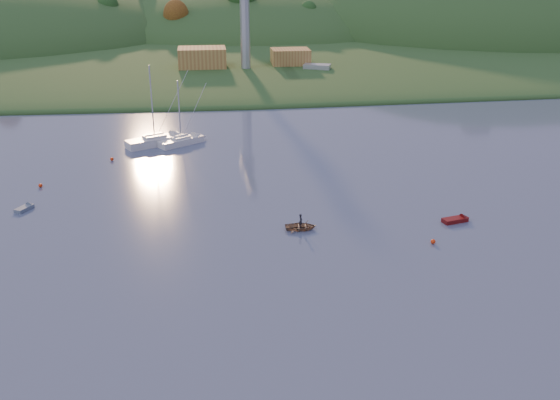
{
  "coord_description": "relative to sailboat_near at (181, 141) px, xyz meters",
  "views": [
    {
      "loc": [
        -8.23,
        -25.77,
        27.95
      ],
      "look_at": [
        -0.44,
        36.49,
        2.91
      ],
      "focal_mm": 40.0,
      "sensor_mm": 36.0,
      "label": 1
    }
  ],
  "objects": [
    {
      "name": "buoy_1",
      "position": [
        26.5,
        -39.02,
        -0.42
      ],
      "size": [
        0.5,
        0.5,
        0.5
      ],
      "primitive_type": "sphere",
      "color": "red",
      "rests_on": "ground"
    },
    {
      "name": "buoy_3",
      "position": [
        -9.73,
        -6.83,
        -0.42
      ],
      "size": [
        0.5,
        0.5,
        0.5
      ],
      "primitive_type": "sphere",
      "color": "red",
      "rests_on": "ground"
    },
    {
      "name": "canoe",
      "position": [
        13.52,
        -33.82,
        -0.32
      ],
      "size": [
        3.52,
        2.63,
        0.7
      ],
      "primitive_type": "imported",
      "rotation": [
        0.0,
        0.0,
        1.5
      ],
      "color": "#89694B",
      "rests_on": "ground"
    },
    {
      "name": "sailboat_far",
      "position": [
        -4.04,
        0.23,
        0.11
      ],
      "size": [
        9.08,
        6.51,
        12.31
      ],
      "rotation": [
        0.0,
        0.0,
        0.49
      ],
      "color": "silver",
      "rests_on": "ground"
    },
    {
      "name": "hill_right",
      "position": [
        106.91,
        126.27,
        -0.67
      ],
      "size": [
        150.0,
        130.0,
        60.0
      ],
      "primitive_type": "ellipsoid",
      "color": "#23461C",
      "rests_on": "ground"
    },
    {
      "name": "shed_east",
      "position": [
        24.91,
        55.27,
        3.73
      ],
      "size": [
        9.0,
        7.0,
        4.0
      ],
      "primitive_type": "cube",
      "color": "#A56E37",
      "rests_on": "wharf"
    },
    {
      "name": "sailboat_near",
      "position": [
        0.0,
        0.0,
        0.0
      ],
      "size": [
        7.17,
        5.88,
        10.01
      ],
      "rotation": [
        0.0,
        0.0,
        0.6
      ],
      "color": "silver",
      "rests_on": "ground"
    },
    {
      "name": "red_tender",
      "position": [
        31.49,
        -33.78,
        -0.43
      ],
      "size": [
        3.54,
        1.93,
        1.14
      ],
      "rotation": [
        0.0,
        0.0,
        0.25
      ],
      "color": "#5B0D0D",
      "rests_on": "ground"
    },
    {
      "name": "wharf",
      "position": [
        16.91,
        53.27,
        0.53
      ],
      "size": [
        42.0,
        16.0,
        2.4
      ],
      "primitive_type": "cube",
      "color": "slate",
      "rests_on": "ground"
    },
    {
      "name": "shore_slope",
      "position": [
        11.91,
        96.27,
        -0.67
      ],
      "size": [
        640.0,
        150.0,
        7.0
      ],
      "primitive_type": "ellipsoid",
      "color": "#23461C",
      "rests_on": "ground"
    },
    {
      "name": "hillside_trees",
      "position": [
        11.91,
        116.27,
        -0.67
      ],
      "size": [
        280.0,
        50.0,
        32.0
      ],
      "primitive_type": null,
      "color": "#204E1B",
      "rests_on": "ground"
    },
    {
      "name": "work_vessel",
      "position": [
        30.35,
        49.27,
        0.63
      ],
      "size": [
        15.13,
        9.79,
        3.66
      ],
      "rotation": [
        0.0,
        0.0,
        -0.36
      ],
      "color": "slate",
      "rests_on": "ground"
    },
    {
      "name": "paddler",
      "position": [
        13.52,
        -33.82,
        0.1
      ],
      "size": [
        0.41,
        0.59,
        1.55
      ],
      "primitive_type": "imported",
      "rotation": [
        0.0,
        0.0,
        1.5
      ],
      "color": "black",
      "rests_on": "ground"
    },
    {
      "name": "far_shore",
      "position": [
        11.91,
        161.27,
        -0.67
      ],
      "size": [
        620.0,
        220.0,
        1.5
      ],
      "primitive_type": "cube",
      "color": "#23461C",
      "rests_on": "ground"
    },
    {
      "name": "grey_dinghy",
      "position": [
        -17.3,
        -24.02,
        -0.47
      ],
      "size": [
        2.19,
        2.82,
        1.0
      ],
      "rotation": [
        0.0,
        0.0,
        1.06
      ],
      "color": "slate",
      "rests_on": "ground"
    },
    {
      "name": "buoy_2",
      "position": [
        -17.42,
        -16.85,
        -0.42
      ],
      "size": [
        0.5,
        0.5,
        0.5
      ],
      "primitive_type": "sphere",
      "color": "red",
      "rests_on": "ground"
    },
    {
      "name": "shed_west",
      "position": [
        3.91,
        54.27,
        4.13
      ],
      "size": [
        11.0,
        8.0,
        4.8
      ],
      "primitive_type": "cube",
      "color": "#A56E37",
      "rests_on": "wharf"
    },
    {
      "name": "dock_crane",
      "position": [
        13.91,
        49.66,
        16.5
      ],
      "size": [
        3.2,
        28.0,
        20.3
      ],
      "color": "#B7B7BC",
      "rests_on": "wharf"
    },
    {
      "name": "hill_center",
      "position": [
        21.91,
        141.27,
        -0.67
      ],
      "size": [
        140.0,
        120.0,
        36.0
      ],
      "primitive_type": "ellipsoid",
      "color": "#23461C",
      "rests_on": "ground"
    }
  ]
}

